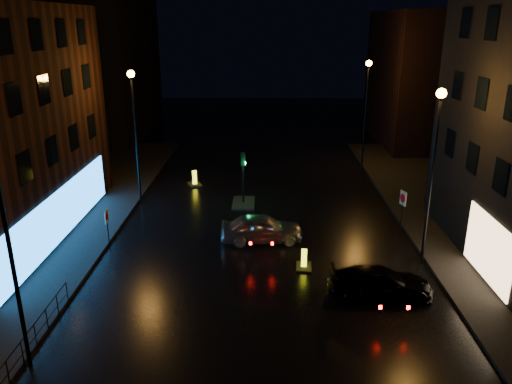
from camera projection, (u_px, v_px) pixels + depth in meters
ground at (260, 334)px, 18.73m from camera, size 120.00×120.00×0.00m
building_far_left at (104, 64)px, 49.80m from camera, size 8.00×16.00×14.00m
building_far_right at (423, 78)px, 46.77m from camera, size 8.00×14.00×12.00m
street_lamp_lnear at (4, 214)px, 15.16m from camera, size 0.44×0.44×8.37m
street_lamp_lfar at (134, 117)px, 30.28m from camera, size 0.44×0.44×8.37m
street_lamp_rnear at (435, 151)px, 22.46m from camera, size 0.44×0.44×8.37m
street_lamp_rfar at (366, 99)px, 37.58m from camera, size 0.44×0.44×8.37m
traffic_signal at (243, 196)px, 31.82m from camera, size 1.40×2.40×3.45m
guard_railing at (34, 330)px, 17.68m from camera, size 0.05×6.04×1.00m
silver_hatchback at (262, 228)px, 26.37m from camera, size 4.45×2.07×1.47m
dark_sedan at (380, 283)px, 21.08m from camera, size 4.41×1.82×1.28m
bollard_near at (304, 264)px, 23.65m from camera, size 0.81×1.14×0.96m
bollard_far at (195, 182)px, 35.53m from camera, size 1.22×1.45×1.08m
road_sign_left at (107, 220)px, 25.43m from camera, size 0.06×0.49×2.03m
road_sign_right at (403, 202)px, 27.09m from camera, size 0.22×0.57×2.41m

